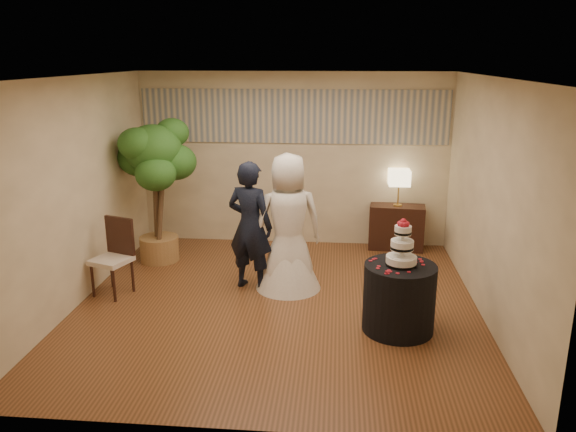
# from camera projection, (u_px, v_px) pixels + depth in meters

# --- Properties ---
(floor) EXTENTS (5.00, 5.00, 0.00)m
(floor) POSITION_uv_depth(u_px,v_px,m) (277.00, 304.00, 7.11)
(floor) COLOR brown
(floor) RESTS_ON ground
(ceiling) EXTENTS (5.00, 5.00, 0.00)m
(ceiling) POSITION_uv_depth(u_px,v_px,m) (276.00, 77.00, 6.34)
(ceiling) COLOR white
(ceiling) RESTS_ON wall_back
(wall_back) EXTENTS (5.00, 0.06, 2.80)m
(wall_back) POSITION_uv_depth(u_px,v_px,m) (293.00, 160.00, 9.12)
(wall_back) COLOR beige
(wall_back) RESTS_ON ground
(wall_front) EXTENTS (5.00, 0.06, 2.80)m
(wall_front) POSITION_uv_depth(u_px,v_px,m) (242.00, 275.00, 4.33)
(wall_front) COLOR beige
(wall_front) RESTS_ON ground
(wall_left) EXTENTS (0.06, 5.00, 2.80)m
(wall_left) POSITION_uv_depth(u_px,v_px,m) (76.00, 193.00, 6.94)
(wall_left) COLOR beige
(wall_left) RESTS_ON ground
(wall_right) EXTENTS (0.06, 5.00, 2.80)m
(wall_right) POSITION_uv_depth(u_px,v_px,m) (491.00, 202.00, 6.51)
(wall_right) COLOR beige
(wall_right) RESTS_ON ground
(mural_border) EXTENTS (4.90, 0.02, 0.85)m
(mural_border) POSITION_uv_depth(u_px,v_px,m) (293.00, 116.00, 8.90)
(mural_border) COLOR #9E9C91
(mural_border) RESTS_ON wall_back
(groom) EXTENTS (0.74, 0.60, 1.74)m
(groom) POSITION_uv_depth(u_px,v_px,m) (250.00, 226.00, 7.39)
(groom) COLOR black
(groom) RESTS_ON floor
(bride) EXTENTS (1.10, 1.08, 1.84)m
(bride) POSITION_uv_depth(u_px,v_px,m) (288.00, 222.00, 7.37)
(bride) COLOR white
(bride) RESTS_ON floor
(cake_table) EXTENTS (0.98, 0.98, 0.79)m
(cake_table) POSITION_uv_depth(u_px,v_px,m) (399.00, 298.00, 6.34)
(cake_table) COLOR black
(cake_table) RESTS_ON floor
(wedding_cake) EXTENTS (0.35, 0.35, 0.54)m
(wedding_cake) POSITION_uv_depth(u_px,v_px,m) (402.00, 242.00, 6.16)
(wedding_cake) COLOR white
(wedding_cake) RESTS_ON cake_table
(console) EXTENTS (0.90, 0.47, 0.72)m
(console) POSITION_uv_depth(u_px,v_px,m) (396.00, 227.00, 9.06)
(console) COLOR black
(console) RESTS_ON floor
(table_lamp) EXTENTS (0.33, 0.33, 0.58)m
(table_lamp) POSITION_uv_depth(u_px,v_px,m) (399.00, 188.00, 8.88)
(table_lamp) COLOR beige
(table_lamp) RESTS_ON console
(ficus_tree) EXTENTS (1.41, 1.41, 2.19)m
(ficus_tree) POSITION_uv_depth(u_px,v_px,m) (156.00, 191.00, 8.33)
(ficus_tree) COLOR #2B5F20
(ficus_tree) RESTS_ON floor
(side_chair) EXTENTS (0.60, 0.61, 1.01)m
(side_chair) POSITION_uv_depth(u_px,v_px,m) (111.00, 258.00, 7.27)
(side_chair) COLOR black
(side_chair) RESTS_ON floor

